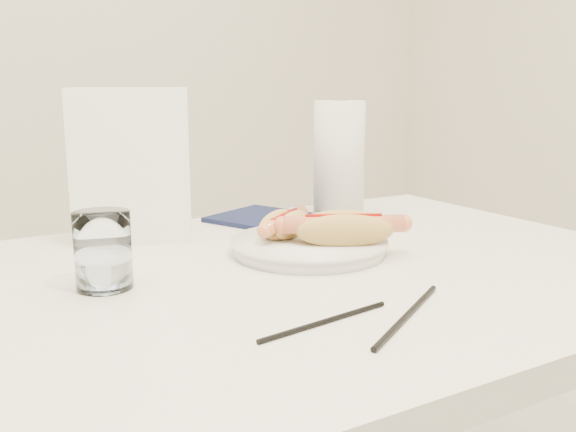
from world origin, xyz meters
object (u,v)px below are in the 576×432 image
hotdog_left (284,225)px  hotdog_right (343,229)px  water_glass (103,250)px  plate (309,248)px  table (275,311)px  napkin_box (132,165)px  paper_towel_roll (339,158)px

hotdog_left → hotdog_right: bearing=-96.8°
water_glass → plate: bearing=1.5°
table → water_glass: size_ratio=11.72×
table → plate: 0.13m
napkin_box → paper_towel_roll: (0.42, -0.01, -0.01)m
hotdog_left → paper_towel_roll: size_ratio=0.59×
water_glass → paper_towel_roll: (0.54, 0.24, 0.06)m
hotdog_left → paper_towel_roll: paper_towel_roll is taller
hotdog_right → paper_towel_roll: paper_towel_roll is taller
plate → water_glass: water_glass is taller
napkin_box → paper_towel_roll: bearing=20.9°
paper_towel_roll → plate: bearing=-133.4°
napkin_box → plate: bearing=-27.6°
plate → hotdog_right: size_ratio=1.33×
plate → napkin_box: bearing=130.2°
hotdog_right → paper_towel_roll: bearing=83.1°
hotdog_right → water_glass: bearing=-158.6°
table → plate: size_ratio=5.01×
hotdog_right → water_glass: 0.36m
paper_towel_roll → napkin_box: bearing=178.6°
hotdog_left → water_glass: 0.31m
water_glass → table: bearing=-11.9°
hotdog_left → napkin_box: (-0.19, 0.19, 0.09)m
water_glass → paper_towel_roll: size_ratio=0.44×
hotdog_left → paper_towel_roll: bearing=0.9°
table → paper_towel_roll: bearing=42.6°
paper_towel_roll → table: bearing=-137.4°
hotdog_left → hotdog_right: 0.10m
plate → water_glass: size_ratio=2.34×
water_glass → napkin_box: 0.29m
hotdog_left → water_glass: water_glass is taller
table → hotdog_left: bearing=53.6°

